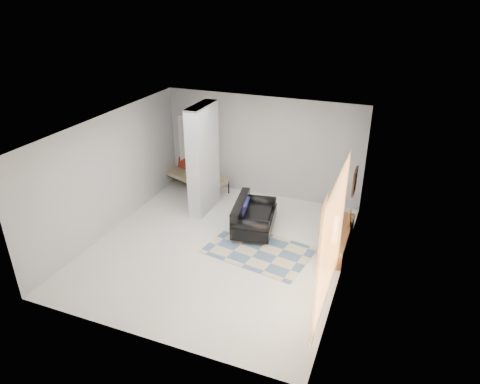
% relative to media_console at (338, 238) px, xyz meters
% --- Properties ---
extents(floor, '(6.00, 6.00, 0.00)m').
position_rel_media_console_xyz_m(floor, '(-2.52, -1.04, -0.20)').
color(floor, silver).
rests_on(floor, ground).
extents(ceiling, '(6.00, 6.00, 0.00)m').
position_rel_media_console_xyz_m(ceiling, '(-2.52, -1.04, 2.60)').
color(ceiling, white).
rests_on(ceiling, wall_back).
extents(wall_back, '(6.00, 0.00, 6.00)m').
position_rel_media_console_xyz_m(wall_back, '(-2.52, 1.96, 1.20)').
color(wall_back, '#AFB2B4').
rests_on(wall_back, ground).
extents(wall_front, '(6.00, 0.00, 6.00)m').
position_rel_media_console_xyz_m(wall_front, '(-2.52, -4.04, 1.20)').
color(wall_front, '#AFB2B4').
rests_on(wall_front, ground).
extents(wall_left, '(0.00, 6.00, 6.00)m').
position_rel_media_console_xyz_m(wall_left, '(-5.27, -1.04, 1.20)').
color(wall_left, '#AFB2B4').
rests_on(wall_left, ground).
extents(wall_right, '(0.00, 6.00, 6.00)m').
position_rel_media_console_xyz_m(wall_right, '(0.23, -1.04, 1.20)').
color(wall_right, '#AFB2B4').
rests_on(wall_right, ground).
extents(partition_column, '(0.35, 1.20, 2.80)m').
position_rel_media_console_xyz_m(partition_column, '(-3.62, 0.56, 1.20)').
color(partition_column, silver).
rests_on(partition_column, floor).
extents(hallway_door, '(0.85, 0.06, 2.04)m').
position_rel_media_console_xyz_m(hallway_door, '(-4.62, 1.92, 0.82)').
color(hallway_door, white).
rests_on(hallway_door, floor).
extents(curtain, '(0.00, 2.55, 2.55)m').
position_rel_media_console_xyz_m(curtain, '(0.15, -2.19, 1.25)').
color(curtain, orange).
rests_on(curtain, wall_right).
extents(wall_art, '(0.04, 0.45, 0.55)m').
position_rel_media_console_xyz_m(wall_art, '(0.20, -0.00, 1.45)').
color(wall_art, '#3B2010').
rests_on(wall_art, wall_right).
extents(media_console, '(0.45, 1.90, 0.80)m').
position_rel_media_console_xyz_m(media_console, '(0.00, 0.00, 0.00)').
color(media_console, brown).
rests_on(media_console, floor).
extents(loveseat, '(1.14, 1.66, 0.76)m').
position_rel_media_console_xyz_m(loveseat, '(-2.07, -0.03, 0.15)').
color(loveseat, silver).
rests_on(loveseat, floor).
extents(daybed, '(2.12, 1.43, 0.77)m').
position_rel_media_console_xyz_m(daybed, '(-4.44, 1.59, 0.21)').
color(daybed, black).
rests_on(daybed, floor).
extents(area_rug, '(2.48, 1.86, 0.01)m').
position_rel_media_console_xyz_m(area_rug, '(-1.62, -0.84, -0.20)').
color(area_rug, beige).
rests_on(area_rug, floor).
extents(cylinder_lamp, '(0.12, 0.12, 0.64)m').
position_rel_media_console_xyz_m(cylinder_lamp, '(-0.02, -0.52, 0.51)').
color(cylinder_lamp, white).
rests_on(cylinder_lamp, media_console).
extents(bronze_figurine, '(0.13, 0.13, 0.23)m').
position_rel_media_console_xyz_m(bronze_figurine, '(-0.05, 0.51, 0.31)').
color(bronze_figurine, '#311E16').
rests_on(bronze_figurine, media_console).
extents(vase, '(0.18, 0.18, 0.18)m').
position_rel_media_console_xyz_m(vase, '(-0.05, -0.05, 0.29)').
color(vase, silver).
rests_on(vase, media_console).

